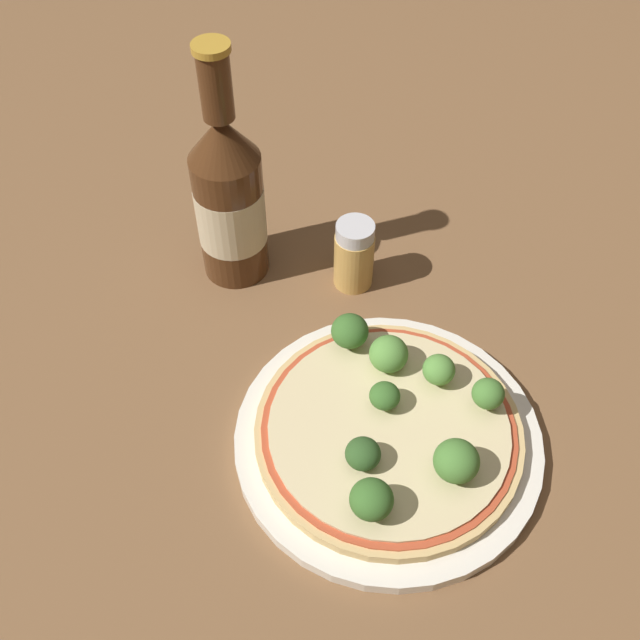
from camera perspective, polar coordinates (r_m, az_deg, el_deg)
name	(u,v)px	position (r m, az deg, el deg)	size (l,w,h in m)	color
ground_plane	(406,447)	(0.63, 6.57, -9.61)	(3.00, 3.00, 0.00)	brown
plate	(388,439)	(0.63, 5.17, -9.01)	(0.25, 0.25, 0.01)	silver
pizza	(388,430)	(0.62, 5.24, -8.36)	(0.22, 0.22, 0.01)	tan
broccoli_floret_0	(350,331)	(0.64, 2.29, -0.85)	(0.03, 0.03, 0.03)	#7A9E5B
broccoli_floret_1	(456,461)	(0.58, 10.35, -10.53)	(0.04, 0.04, 0.03)	#7A9E5B
broccoli_floret_2	(363,454)	(0.58, 3.29, -10.15)	(0.03, 0.03, 0.02)	#7A9E5B
broccoli_floret_3	(391,354)	(0.63, 5.44, -2.56)	(0.03, 0.03, 0.03)	#7A9E5B
broccoli_floret_4	(488,394)	(0.62, 12.68, -5.51)	(0.03, 0.03, 0.03)	#7A9E5B
broccoli_floret_5	(371,500)	(0.56, 3.94, -13.49)	(0.03, 0.03, 0.03)	#7A9E5B
broccoli_floret_6	(439,370)	(0.63, 9.04, -3.77)	(0.03, 0.03, 0.03)	#7A9E5B
broccoli_floret_7	(385,396)	(0.61, 4.95, -5.79)	(0.03, 0.03, 0.02)	#7A9E5B
beer_bottle	(229,198)	(0.70, -6.95, 9.24)	(0.07, 0.07, 0.24)	#472814
pepper_shaker	(353,255)	(0.72, 2.52, 4.97)	(0.04, 0.04, 0.07)	tan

